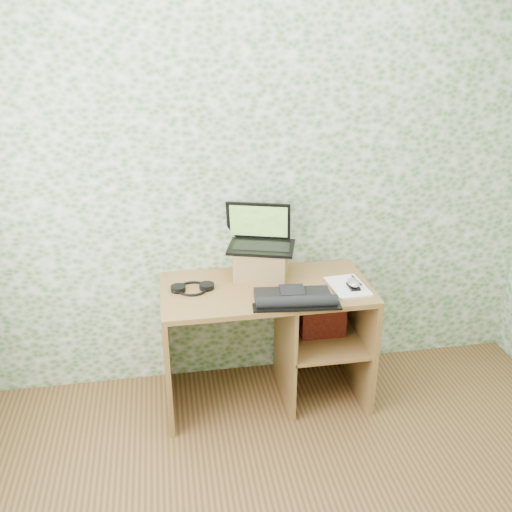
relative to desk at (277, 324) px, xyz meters
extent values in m
plane|color=white|center=(-0.08, 0.28, 0.82)|extent=(3.50, 0.00, 3.50)
cube|color=brown|center=(-0.08, -0.03, 0.25)|extent=(1.20, 0.60, 0.03)
cube|color=brown|center=(-0.66, -0.03, -0.12)|extent=(0.03, 0.60, 0.72)
cube|color=brown|center=(0.51, -0.03, -0.12)|extent=(0.03, 0.60, 0.72)
cube|color=brown|center=(0.04, -0.03, -0.12)|extent=(0.02, 0.56, 0.72)
cube|color=brown|center=(0.27, -0.03, -0.10)|extent=(0.46, 0.56, 0.02)
cube|color=brown|center=(0.28, 0.26, -0.12)|extent=(0.48, 0.02, 0.72)
cube|color=#946742|center=(-0.08, 0.12, 0.36)|extent=(0.36, 0.33, 0.18)
cube|color=black|center=(-0.08, 0.12, 0.46)|extent=(0.44, 0.36, 0.02)
cube|color=black|center=(-0.08, 0.11, 0.47)|extent=(0.35, 0.23, 0.00)
cube|color=black|center=(-0.08, 0.22, 0.58)|extent=(0.38, 0.17, 0.24)
cube|color=#385819|center=(-0.08, 0.21, 0.58)|extent=(0.34, 0.14, 0.20)
cube|color=black|center=(0.04, -0.18, 0.29)|extent=(0.43, 0.19, 0.03)
cube|color=black|center=(0.04, -0.18, 0.29)|extent=(0.15, 0.15, 0.05)
cylinder|color=black|center=(0.04, -0.29, 0.30)|extent=(0.44, 0.11, 0.07)
cube|color=black|center=(0.04, -0.29, 0.27)|extent=(0.48, 0.14, 0.01)
torus|color=black|center=(-0.50, 0.01, 0.28)|extent=(0.18, 0.18, 0.02)
cylinder|color=black|center=(-0.58, 0.01, 0.28)|extent=(0.09, 0.09, 0.03)
cylinder|color=black|center=(-0.41, 0.01, 0.28)|extent=(0.09, 0.09, 0.03)
cube|color=white|center=(0.38, -0.11, 0.28)|extent=(0.22, 0.29, 0.01)
ellipsoid|color=#B6B6B8|center=(0.41, -0.14, 0.30)|extent=(0.07, 0.11, 0.04)
cylinder|color=black|center=(0.45, -0.06, 0.29)|extent=(0.02, 0.13, 0.01)
cube|color=maroon|center=(0.27, -0.03, 0.07)|extent=(0.27, 0.09, 0.32)
camera|label=1|loc=(-0.62, -2.90, 1.75)|focal=40.00mm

